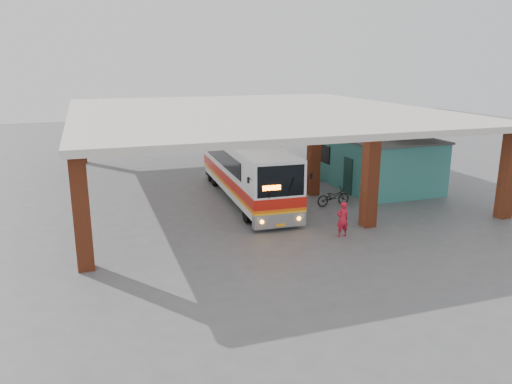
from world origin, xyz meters
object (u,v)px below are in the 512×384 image
at_px(motorcycle, 333,197).
at_px(pedestrian, 343,219).
at_px(red_chair, 315,176).
at_px(coach_bus, 246,169).

distance_m(motorcycle, pedestrian, 4.82).
height_order(motorcycle, red_chair, motorcycle).
relative_size(coach_bus, motorcycle, 6.36).
height_order(pedestrian, red_chair, pedestrian).
relative_size(pedestrian, red_chair, 1.83).
distance_m(coach_bus, motorcycle, 5.00).
xyz_separation_m(motorcycle, red_chair, (1.37, 5.19, -0.09)).
bearing_deg(red_chair, coach_bus, -141.61).
bearing_deg(pedestrian, motorcycle, -115.22).
xyz_separation_m(coach_bus, motorcycle, (3.97, -2.78, -1.21)).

